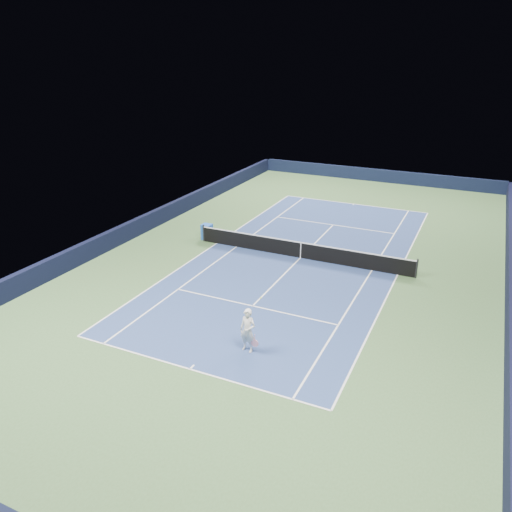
% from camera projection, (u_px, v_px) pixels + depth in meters
% --- Properties ---
extents(ground, '(40.00, 40.00, 0.00)m').
position_uv_depth(ground, '(300.00, 258.00, 28.57)').
color(ground, '#3B5C32').
rests_on(ground, ground).
extents(wall_far, '(22.00, 0.35, 1.10)m').
position_uv_depth(wall_far, '(377.00, 175.00, 44.95)').
color(wall_far, black).
rests_on(wall_far, ground).
extents(wall_right, '(0.35, 40.00, 1.10)m').
position_uv_depth(wall_right, '(511.00, 284.00, 24.13)').
color(wall_right, black).
rests_on(wall_right, ground).
extents(wall_left, '(0.35, 40.00, 1.10)m').
position_uv_depth(wall_left, '(145.00, 223.00, 32.59)').
color(wall_left, black).
rests_on(wall_left, ground).
extents(court_surface, '(10.97, 23.77, 0.01)m').
position_uv_depth(court_surface, '(300.00, 258.00, 28.57)').
color(court_surface, navy).
rests_on(court_surface, ground).
extents(baseline_far, '(10.97, 0.08, 0.00)m').
position_uv_depth(baseline_far, '(354.00, 204.00, 38.52)').
color(baseline_far, white).
rests_on(baseline_far, ground).
extents(baseline_near, '(10.97, 0.08, 0.00)m').
position_uv_depth(baseline_near, '(190.00, 369.00, 18.63)').
color(baseline_near, white).
rests_on(baseline_near, ground).
extents(sideline_doubles_right, '(0.08, 23.77, 0.00)m').
position_uv_depth(sideline_doubles_right, '(398.00, 275.00, 26.43)').
color(sideline_doubles_right, white).
rests_on(sideline_doubles_right, ground).
extents(sideline_doubles_left, '(0.08, 23.77, 0.00)m').
position_uv_depth(sideline_doubles_left, '(217.00, 243.00, 30.71)').
color(sideline_doubles_left, white).
rests_on(sideline_doubles_left, ground).
extents(sideline_singles_right, '(0.08, 23.77, 0.00)m').
position_uv_depth(sideline_singles_right, '(372.00, 270.00, 26.96)').
color(sideline_singles_right, white).
rests_on(sideline_singles_right, ground).
extents(sideline_singles_left, '(0.08, 23.77, 0.00)m').
position_uv_depth(sideline_singles_left, '(237.00, 247.00, 30.18)').
color(sideline_singles_left, white).
rests_on(sideline_singles_left, ground).
extents(service_line_far, '(8.23, 0.08, 0.00)m').
position_uv_depth(service_line_far, '(333.00, 225.00, 33.93)').
color(service_line_far, white).
rests_on(service_line_far, ground).
extents(service_line_near, '(8.23, 0.08, 0.00)m').
position_uv_depth(service_line_near, '(253.00, 306.00, 23.22)').
color(service_line_near, white).
rests_on(service_line_near, ground).
extents(center_service_line, '(0.08, 12.80, 0.00)m').
position_uv_depth(center_service_line, '(300.00, 258.00, 28.57)').
color(center_service_line, white).
rests_on(center_service_line, ground).
extents(center_mark_far, '(0.08, 0.30, 0.00)m').
position_uv_depth(center_mark_far, '(353.00, 204.00, 38.39)').
color(center_mark_far, white).
rests_on(center_mark_far, ground).
extents(center_mark_near, '(0.08, 0.30, 0.00)m').
position_uv_depth(center_mark_near, '(192.00, 367.00, 18.75)').
color(center_mark_near, white).
rests_on(center_mark_near, ground).
extents(tennis_net, '(12.90, 0.10, 1.07)m').
position_uv_depth(tennis_net, '(301.00, 250.00, 28.38)').
color(tennis_net, black).
rests_on(tennis_net, ground).
extents(sponsor_cube, '(0.62, 0.55, 0.98)m').
position_uv_depth(sponsor_cube, '(207.00, 232.00, 31.22)').
color(sponsor_cube, blue).
rests_on(sponsor_cube, ground).
extents(tennis_player, '(0.84, 1.29, 1.93)m').
position_uv_depth(tennis_player, '(248.00, 331.00, 19.44)').
color(tennis_player, white).
rests_on(tennis_player, ground).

